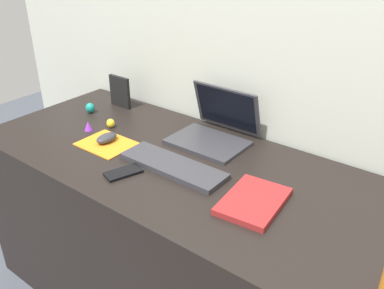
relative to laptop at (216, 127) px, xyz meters
The scene contains 12 objects.
back_wall 0.19m from the laptop, 57.73° to the left, with size 3.07×0.05×1.53m, color beige.
desk 0.50m from the laptop, 67.39° to the right, with size 1.87×0.71×0.74m, color black.
laptop is the anchor object (origin of this frame).
keyboard 0.29m from the laptop, 87.64° to the right, with size 0.41×0.13×0.02m, color #333338.
mousepad 0.45m from the laptop, 135.94° to the right, with size 0.21×0.17×0.00m, color orange.
mouse 0.44m from the laptop, 137.90° to the right, with size 0.06×0.10×0.03m, color #333338.
cell_phone 0.44m from the laptop, 103.36° to the right, with size 0.06×0.13×0.01m, color black.
notebook_pad 0.47m from the laptop, 40.79° to the right, with size 0.17×0.24×0.02m, color maroon.
picture_frame 0.56m from the laptop, behind, with size 0.12×0.02×0.15m, color black.
toy_figurine_purple 0.55m from the laptop, 151.11° to the right, with size 0.04×0.04×0.04m, color purple.
toy_figurine_teal 0.64m from the laptop, 167.95° to the right, with size 0.04×0.04×0.05m, color teal.
toy_figurine_yellow 0.46m from the laptop, 156.20° to the right, with size 0.04×0.04×0.04m, color yellow.
Camera 1 is at (0.76, -1.03, 1.51)m, focal length 39.13 mm.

